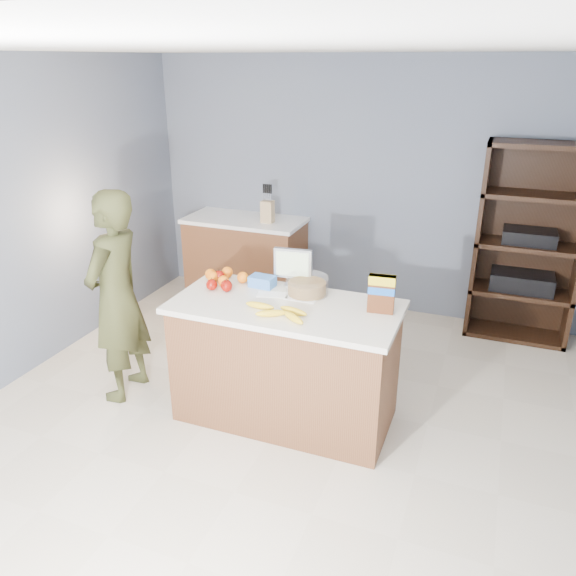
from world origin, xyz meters
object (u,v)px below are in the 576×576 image
(person, at_px, (117,297))
(tv, at_px, (293,265))
(shelving_unit, at_px, (527,247))
(cereal_box, at_px, (382,291))
(counter_peninsula, at_px, (285,366))

(person, distance_m, tv, 1.33)
(shelving_unit, bearing_deg, tv, -133.43)
(tv, height_order, cereal_box, tv)
(person, bearing_deg, tv, 108.26)
(counter_peninsula, distance_m, tv, 0.73)
(tv, relative_size, cereal_box, 1.10)
(shelving_unit, distance_m, person, 3.59)
(shelving_unit, xyz_separation_m, tv, (-1.62, -1.71, 0.19))
(counter_peninsula, height_order, person, person)
(person, bearing_deg, cereal_box, 94.15)
(counter_peninsula, distance_m, cereal_box, 0.90)
(shelving_unit, distance_m, tv, 2.37)
(tv, bearing_deg, counter_peninsula, -77.84)
(counter_peninsula, height_order, cereal_box, cereal_box)
(tv, bearing_deg, cereal_box, -18.10)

